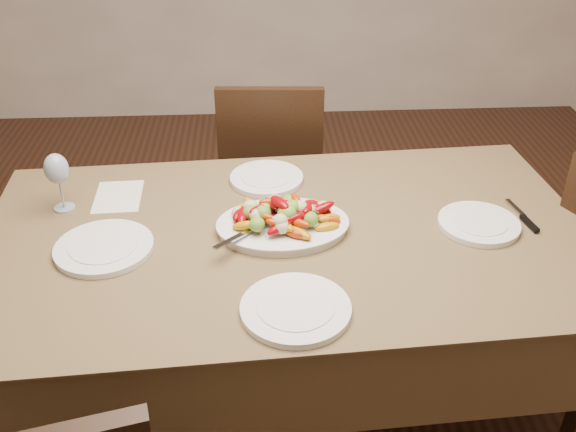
% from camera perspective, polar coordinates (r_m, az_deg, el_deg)
% --- Properties ---
extents(dining_table, '(1.90, 1.14, 0.76)m').
position_cam_1_polar(dining_table, '(2.16, 0.00, -9.98)').
color(dining_table, brown).
rests_on(dining_table, ground).
extents(chair_far, '(0.45, 0.45, 0.95)m').
position_cam_1_polar(chair_far, '(2.86, -1.40, 3.69)').
color(chair_far, black).
rests_on(chair_far, ground).
extents(serving_platter, '(0.41, 0.31, 0.02)m').
position_cam_1_polar(serving_platter, '(1.94, -0.47, -0.99)').
color(serving_platter, white).
rests_on(serving_platter, dining_table).
extents(roasted_vegetables, '(0.33, 0.23, 0.09)m').
position_cam_1_polar(roasted_vegetables, '(1.91, -0.47, 0.45)').
color(roasted_vegetables, '#7C0207').
rests_on(roasted_vegetables, serving_platter).
extents(serving_spoon, '(0.25, 0.23, 0.03)m').
position_cam_1_polar(serving_spoon, '(1.88, -2.31, -0.77)').
color(serving_spoon, '#9EA0A8').
rests_on(serving_spoon, serving_platter).
extents(plate_left, '(0.28, 0.28, 0.02)m').
position_cam_1_polar(plate_left, '(1.93, -16.03, -2.74)').
color(plate_left, white).
rests_on(plate_left, dining_table).
extents(plate_right, '(0.25, 0.25, 0.02)m').
position_cam_1_polar(plate_right, '(2.04, 16.59, -0.69)').
color(plate_right, white).
rests_on(plate_right, dining_table).
extents(plate_far, '(0.25, 0.25, 0.02)m').
position_cam_1_polar(plate_far, '(2.21, -1.92, 3.34)').
color(plate_far, white).
rests_on(plate_far, dining_table).
extents(plate_near, '(0.28, 0.28, 0.02)m').
position_cam_1_polar(plate_near, '(1.64, 0.68, -8.28)').
color(plate_near, white).
rests_on(plate_near, dining_table).
extents(wine_glass, '(0.08, 0.08, 0.20)m').
position_cam_1_polar(wine_glass, '(2.13, -19.70, 2.99)').
color(wine_glass, '#8C99A5').
rests_on(wine_glass, dining_table).
extents(menu_card, '(0.16, 0.22, 0.00)m').
position_cam_1_polar(menu_card, '(2.19, -14.86, 1.68)').
color(menu_card, silver).
rests_on(menu_card, dining_table).
extents(table_knife, '(0.05, 0.20, 0.01)m').
position_cam_1_polar(table_knife, '(2.13, 20.15, -0.09)').
color(table_knife, '#9EA0A8').
rests_on(table_knife, dining_table).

